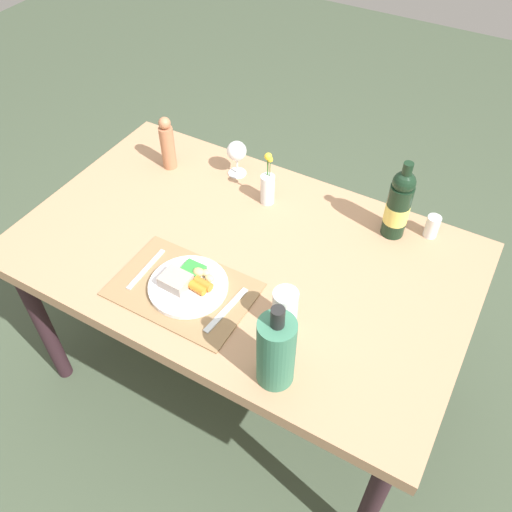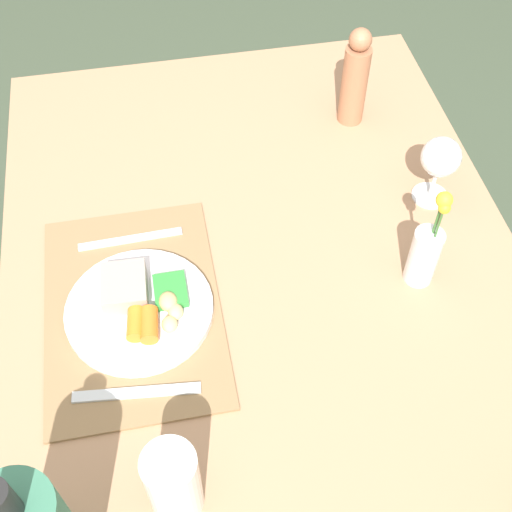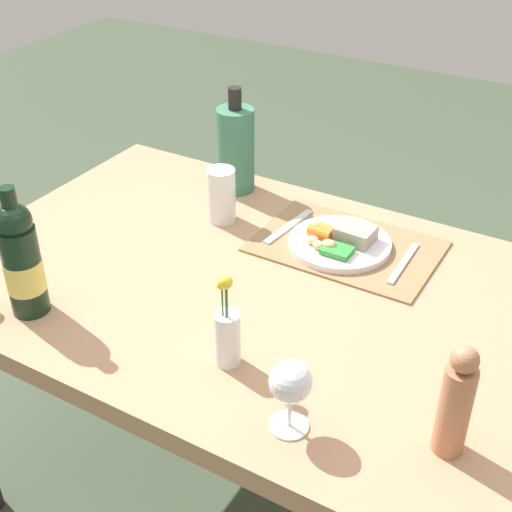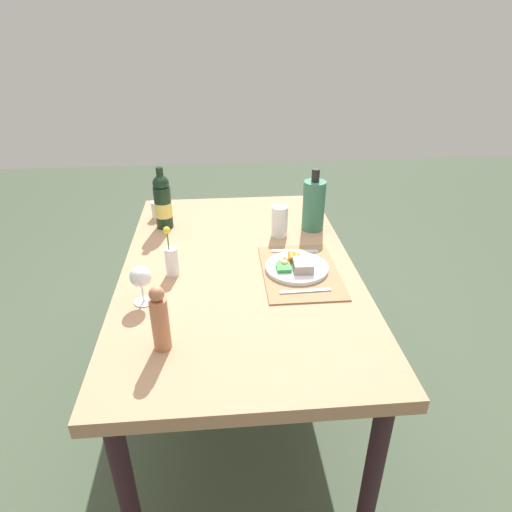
{
  "view_description": "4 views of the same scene",
  "coord_description": "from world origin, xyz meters",
  "px_view_note": "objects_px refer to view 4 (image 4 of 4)",
  "views": [
    {
      "loc": [
        0.68,
        -1.09,
        2.1
      ],
      "look_at": [
        0.07,
        -0.02,
        0.8
      ],
      "focal_mm": 37.74,
      "sensor_mm": 36.0,
      "label": 1
    },
    {
      "loc": [
        0.6,
        -0.15,
        1.75
      ],
      "look_at": [
        -0.07,
        -0.03,
        0.87
      ],
      "focal_mm": 46.92,
      "sensor_mm": 36.0,
      "label": 2
    },
    {
      "loc": [
        -0.63,
        1.15,
        1.72
      ],
      "look_at": [
        0.07,
        -0.04,
        0.82
      ],
      "focal_mm": 49.64,
      "sensor_mm": 36.0,
      "label": 3
    },
    {
      "loc": [
        -1.6,
        0.07,
        1.7
      ],
      "look_at": [
        -0.03,
        -0.07,
        0.84
      ],
      "focal_mm": 31.24,
      "sensor_mm": 36.0,
      "label": 4
    }
  ],
  "objects_px": {
    "dinner_plate": "(297,266)",
    "cooler_bottle": "(314,205)",
    "wine_bottle": "(163,202)",
    "wine_glass": "(141,278)",
    "salt_shaker": "(156,210)",
    "knife": "(295,251)",
    "flower_vase": "(171,259)",
    "dining_table": "(239,281)",
    "fork": "(305,291)",
    "pepper_mill": "(160,320)",
    "water_tumbler": "(279,223)"
  },
  "relations": [
    {
      "from": "salt_shaker",
      "to": "cooler_bottle",
      "type": "height_order",
      "value": "cooler_bottle"
    },
    {
      "from": "fork",
      "to": "knife",
      "type": "height_order",
      "value": "same"
    },
    {
      "from": "dining_table",
      "to": "wine_glass",
      "type": "bearing_deg",
      "value": 123.01
    },
    {
      "from": "flower_vase",
      "to": "salt_shaker",
      "type": "bearing_deg",
      "value": 12.07
    },
    {
      "from": "dinner_plate",
      "to": "pepper_mill",
      "type": "bearing_deg",
      "value": 130.93
    },
    {
      "from": "dinner_plate",
      "to": "pepper_mill",
      "type": "height_order",
      "value": "pepper_mill"
    },
    {
      "from": "dinner_plate",
      "to": "flower_vase",
      "type": "xyz_separation_m",
      "value": [
        0.01,
        0.5,
        0.05
      ]
    },
    {
      "from": "wine_bottle",
      "to": "water_tumbler",
      "type": "bearing_deg",
      "value": -104.92
    },
    {
      "from": "water_tumbler",
      "to": "wine_glass",
      "type": "height_order",
      "value": "same"
    },
    {
      "from": "dinner_plate",
      "to": "wine_bottle",
      "type": "xyz_separation_m",
      "value": [
        0.48,
        0.57,
        0.11
      ]
    },
    {
      "from": "fork",
      "to": "flower_vase",
      "type": "xyz_separation_m",
      "value": [
        0.18,
        0.5,
        0.06
      ]
    },
    {
      "from": "pepper_mill",
      "to": "knife",
      "type": "bearing_deg",
      "value": -41.34
    },
    {
      "from": "fork",
      "to": "wine_bottle",
      "type": "xyz_separation_m",
      "value": [
        0.64,
        0.57,
        0.12
      ]
    },
    {
      "from": "dining_table",
      "to": "wine_bottle",
      "type": "xyz_separation_m",
      "value": [
        0.42,
        0.34,
        0.2
      ]
    },
    {
      "from": "cooler_bottle",
      "to": "wine_bottle",
      "type": "bearing_deg",
      "value": 83.22
    },
    {
      "from": "fork",
      "to": "salt_shaker",
      "type": "distance_m",
      "value": 0.99
    },
    {
      "from": "wine_bottle",
      "to": "wine_glass",
      "type": "bearing_deg",
      "value": 178.39
    },
    {
      "from": "dinner_plate",
      "to": "wine_bottle",
      "type": "height_order",
      "value": "wine_bottle"
    },
    {
      "from": "wine_bottle",
      "to": "salt_shaker",
      "type": "bearing_deg",
      "value": 23.71
    },
    {
      "from": "dinner_plate",
      "to": "wine_glass",
      "type": "relative_size",
      "value": 1.74
    },
    {
      "from": "fork",
      "to": "wine_glass",
      "type": "relative_size",
      "value": 1.33
    },
    {
      "from": "knife",
      "to": "cooler_bottle",
      "type": "xyz_separation_m",
      "value": [
        0.24,
        -0.12,
        0.12
      ]
    },
    {
      "from": "flower_vase",
      "to": "dining_table",
      "type": "bearing_deg",
      "value": -80.19
    },
    {
      "from": "dinner_plate",
      "to": "water_tumbler",
      "type": "distance_m",
      "value": 0.33
    },
    {
      "from": "cooler_bottle",
      "to": "wine_glass",
      "type": "xyz_separation_m",
      "value": [
        -0.56,
        0.73,
        -0.02
      ]
    },
    {
      "from": "dinner_plate",
      "to": "fork",
      "type": "bearing_deg",
      "value": -177.99
    },
    {
      "from": "knife",
      "to": "cooler_bottle",
      "type": "height_order",
      "value": "cooler_bottle"
    },
    {
      "from": "dining_table",
      "to": "fork",
      "type": "bearing_deg",
      "value": -133.44
    },
    {
      "from": "fork",
      "to": "wine_bottle",
      "type": "bearing_deg",
      "value": 40.23
    },
    {
      "from": "pepper_mill",
      "to": "wine_glass",
      "type": "distance_m",
      "value": 0.27
    },
    {
      "from": "dining_table",
      "to": "water_tumbler",
      "type": "relative_size",
      "value": 10.66
    },
    {
      "from": "dining_table",
      "to": "salt_shaker",
      "type": "bearing_deg",
      "value": 36.11
    },
    {
      "from": "knife",
      "to": "wine_glass",
      "type": "xyz_separation_m",
      "value": [
        -0.33,
        0.61,
        0.09
      ]
    },
    {
      "from": "dining_table",
      "to": "fork",
      "type": "height_order",
      "value": "fork"
    },
    {
      "from": "wine_bottle",
      "to": "cooler_bottle",
      "type": "height_order",
      "value": "same"
    },
    {
      "from": "fork",
      "to": "wine_bottle",
      "type": "height_order",
      "value": "wine_bottle"
    },
    {
      "from": "knife",
      "to": "wine_glass",
      "type": "distance_m",
      "value": 0.69
    },
    {
      "from": "dining_table",
      "to": "pepper_mill",
      "type": "height_order",
      "value": "pepper_mill"
    },
    {
      "from": "dinner_plate",
      "to": "cooler_bottle",
      "type": "height_order",
      "value": "cooler_bottle"
    },
    {
      "from": "dinner_plate",
      "to": "pepper_mill",
      "type": "relative_size",
      "value": 1.14
    },
    {
      "from": "knife",
      "to": "cooler_bottle",
      "type": "bearing_deg",
      "value": -21.99
    },
    {
      "from": "dinner_plate",
      "to": "knife",
      "type": "distance_m",
      "value": 0.16
    },
    {
      "from": "dinner_plate",
      "to": "cooler_bottle",
      "type": "relative_size",
      "value": 0.85
    },
    {
      "from": "knife",
      "to": "pepper_mill",
      "type": "xyz_separation_m",
      "value": [
        -0.58,
        0.51,
        0.1
      ]
    },
    {
      "from": "fork",
      "to": "water_tumbler",
      "type": "xyz_separation_m",
      "value": [
        0.49,
        0.03,
        0.05
      ]
    },
    {
      "from": "cooler_bottle",
      "to": "dining_table",
      "type": "bearing_deg",
      "value": 131.47
    },
    {
      "from": "water_tumbler",
      "to": "wine_glass",
      "type": "distance_m",
      "value": 0.75
    },
    {
      "from": "dining_table",
      "to": "knife",
      "type": "bearing_deg",
      "value": -69.34
    },
    {
      "from": "knife",
      "to": "wine_bottle",
      "type": "height_order",
      "value": "wine_bottle"
    },
    {
      "from": "knife",
      "to": "wine_glass",
      "type": "height_order",
      "value": "wine_glass"
    }
  ]
}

